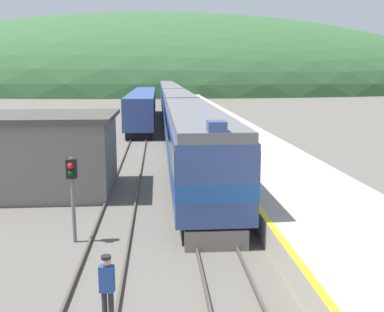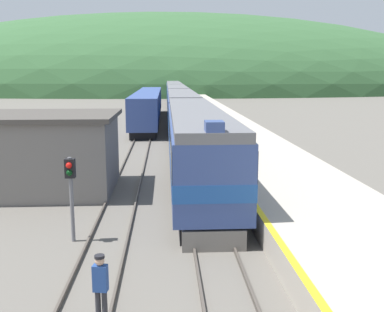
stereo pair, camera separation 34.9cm
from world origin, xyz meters
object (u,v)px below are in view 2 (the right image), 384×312
Objects in this scene: express_train_lead_car at (196,143)px; signal_post_siding at (71,181)px; carriage_second at (182,111)px; carriage_fourth at (174,93)px; siding_train at (148,106)px; track_worker at (101,284)px; carriage_third at (177,99)px; carriage_fifth at (173,89)px.

signal_post_siding is (-5.18, -8.83, 0.00)m from express_train_lead_car.
carriage_second is 1.00× the size of carriage_fourth.
track_worker is (0.55, -46.66, -0.95)m from siding_train.
carriage_third is at bearing 70.26° from siding_train.
siding_train is (-3.88, 32.11, -0.31)m from express_train_lead_car.
carriage_second and carriage_fourth have the same top height.
carriage_second is 1.00× the size of carriage_third.
express_train_lead_car reaches higher than carriage_third.
siding_train is at bearing 90.67° from track_worker.
siding_train is at bearing 110.45° from carriage_second.
express_train_lead_car reaches higher than siding_train.
carriage_second is at bearing 80.37° from signal_post_siding.
express_train_lead_car is 64.14m from carriage_fourth.
carriage_third is at bearing 90.00° from carriage_second.
carriage_fifth is at bearing 90.00° from carriage_second.
carriage_fifth is 94.32m from signal_post_siding.
carriage_second reaches higher than signal_post_siding.
carriage_fifth is at bearing 90.00° from carriage_third.
siding_train is 40.97m from signal_post_siding.
siding_train is (-3.88, 10.40, -0.30)m from carriage_second.
siding_train reaches higher than track_worker.
carriage_second is 30.98m from signal_post_siding.
siding_train is 10.13× the size of signal_post_siding.
express_train_lead_car is at bearing -83.11° from siding_train.
carriage_fourth is (0.00, 21.21, 0.00)m from carriage_third.
carriage_third is 57.58m from track_worker.
siding_train reaches higher than signal_post_siding.
carriage_second is 11.11m from siding_train.
track_worker is (-3.33, -99.90, -1.25)m from carriage_fifth.
signal_post_siding is (-5.18, -30.54, 0.02)m from carriage_second.
carriage_third is 52.01m from signal_post_siding.
signal_post_siding is (-5.18, -72.97, 0.02)m from carriage_fourth.
siding_train is 17.78× the size of track_worker.
carriage_fourth is 11.11× the size of track_worker.
express_train_lead_car is at bearing -90.00° from carriage_third.
carriage_fifth is (0.00, 42.43, 0.00)m from carriage_third.
carriage_second is (0.00, 21.71, -0.01)m from express_train_lead_car.
carriage_fourth reaches higher than signal_post_siding.
siding_train is (-3.88, -10.81, -0.30)m from carriage_third.
carriage_second is 42.43m from carriage_fourth.
carriage_third is 6.33× the size of signal_post_siding.
track_worker is at bearing -89.33° from siding_train.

